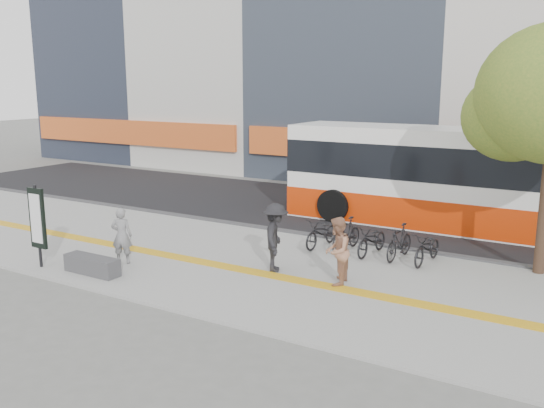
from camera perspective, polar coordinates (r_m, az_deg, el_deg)
The scene contains 12 objects.
ground at distance 14.77m, azimuth -6.82°, elevation -7.45°, with size 120.00×120.00×0.00m, color #63635E.
sidewalk at distance 15.91m, azimuth -3.53°, elevation -5.81°, with size 40.00×7.00×0.08m, color slate.
tactile_strip at distance 15.50m, azimuth -4.58°, elevation -6.13°, with size 40.00×0.45×0.01m, color #C18C16.
street at distance 22.30m, azimuth 7.34°, elevation -0.74°, with size 40.00×8.00×0.06m, color black.
curb at distance 18.78m, azimuth 2.47°, elevation -2.93°, with size 40.00×0.25×0.14m, color #3C3B3E.
bench at distance 15.54m, azimuth -17.26°, elevation -5.75°, with size 1.60×0.45×0.45m, color #3C3B3E.
signboard at distance 16.29m, azimuth -22.08°, elevation -1.42°, with size 0.55×0.10×2.20m.
bus at distance 20.17m, azimuth 19.04°, elevation 1.97°, with size 12.46×2.95×3.32m.
bicycle_row at distance 16.61m, azimuth 9.81°, elevation -3.43°, with size 3.88×1.70×0.96m.
seated_woman at distance 16.05m, azimuth -14.56°, elevation -3.02°, with size 0.56×0.37×1.53m, color black.
pedestrian_tan at distance 14.01m, azimuth 6.40°, elevation -4.62°, with size 0.81×0.63×1.66m, color #A36F54.
pedestrian_dark at distance 14.89m, azimuth 0.35°, elevation -3.30°, with size 1.15×0.66×1.78m, color black.
Camera 1 is at (8.55, -11.01, 4.87)m, focal length 38.29 mm.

